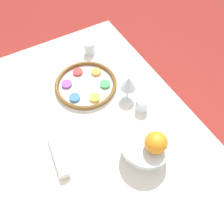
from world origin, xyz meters
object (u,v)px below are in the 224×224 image
at_px(seder_plate, 86,85).
at_px(napkin_roll, 59,155).
at_px(cup_far, 89,48).
at_px(fruit_stand, 146,146).
at_px(orange_fruit, 156,143).
at_px(cup_near, 142,104).
at_px(wine_glass, 128,83).

relative_size(seder_plate, napkin_roll, 1.63).
bearing_deg(cup_far, napkin_roll, -38.06).
relative_size(fruit_stand, napkin_roll, 1.01).
bearing_deg(orange_fruit, seder_plate, -172.44).
bearing_deg(cup_near, napkin_roll, -85.14).
bearing_deg(fruit_stand, cup_near, 148.26).
xyz_separation_m(fruit_stand, cup_far, (-0.66, 0.08, -0.04)).
distance_m(orange_fruit, cup_far, 0.70).
bearing_deg(fruit_stand, napkin_roll, -116.73).
relative_size(seder_plate, fruit_stand, 1.61).
bearing_deg(wine_glass, seder_plate, -137.75).
relative_size(fruit_stand, cup_far, 2.81).
distance_m(seder_plate, cup_near, 0.30).
bearing_deg(orange_fruit, cup_far, 174.46).
bearing_deg(seder_plate, orange_fruit, 7.56).
relative_size(fruit_stand, cup_near, 2.81).
bearing_deg(seder_plate, napkin_roll, -42.55).
relative_size(orange_fruit, cup_near, 1.22).
bearing_deg(seder_plate, cup_near, 33.93).
bearing_deg(napkin_roll, seder_plate, 137.45).
bearing_deg(cup_near, seder_plate, -146.07).
distance_m(seder_plate, cup_far, 0.25).
height_order(orange_fruit, cup_near, orange_fruit).
bearing_deg(wine_glass, napkin_roll, -72.75).
xyz_separation_m(wine_glass, napkin_roll, (0.13, -0.41, -0.08)).
height_order(wine_glass, orange_fruit, orange_fruit).
xyz_separation_m(wine_glass, orange_fruit, (0.32, -0.08, 0.04)).
relative_size(fruit_stand, orange_fruit, 2.30).
bearing_deg(fruit_stand, wine_glass, 161.17).
height_order(wine_glass, cup_far, wine_glass).
height_order(fruit_stand, cup_far, fruit_stand).
distance_m(seder_plate, wine_glass, 0.24).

